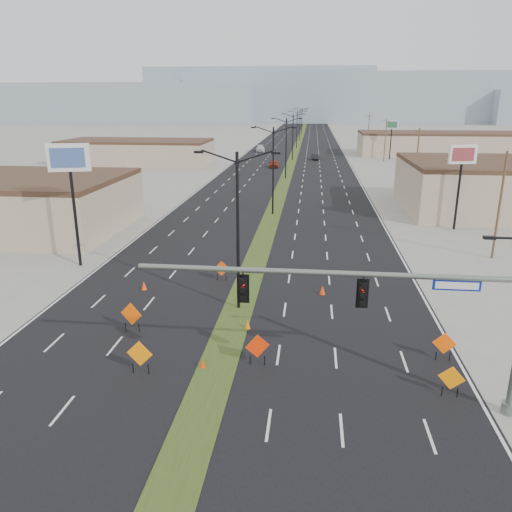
# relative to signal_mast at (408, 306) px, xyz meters

# --- Properties ---
(ground) EXTENTS (600.00, 600.00, 0.00)m
(ground) POSITION_rel_signal_mast_xyz_m (-8.56, -2.00, -4.79)
(ground) COLOR gray
(ground) RESTS_ON ground
(road_surface) EXTENTS (25.00, 400.00, 0.02)m
(road_surface) POSITION_rel_signal_mast_xyz_m (-8.56, 98.00, -4.79)
(road_surface) COLOR black
(road_surface) RESTS_ON ground
(median_strip) EXTENTS (2.00, 400.00, 0.04)m
(median_strip) POSITION_rel_signal_mast_xyz_m (-8.56, 98.00, -4.79)
(median_strip) COLOR #284016
(median_strip) RESTS_ON ground
(building_sw_far) EXTENTS (30.00, 14.00, 4.50)m
(building_sw_far) POSITION_rel_signal_mast_xyz_m (-40.56, 83.00, -2.54)
(building_sw_far) COLOR tan
(building_sw_far) RESTS_ON ground
(building_se_far) EXTENTS (44.00, 16.00, 5.00)m
(building_se_far) POSITION_rel_signal_mast_xyz_m (29.44, 108.00, -2.29)
(building_se_far) COLOR tan
(building_se_far) RESTS_ON ground
(mesa_west) EXTENTS (180.00, 50.00, 22.00)m
(mesa_west) POSITION_rel_signal_mast_xyz_m (-128.56, 278.00, 6.21)
(mesa_west) COLOR #8999AA
(mesa_west) RESTS_ON ground
(mesa_center) EXTENTS (220.00, 50.00, 28.00)m
(mesa_center) POSITION_rel_signal_mast_xyz_m (31.44, 298.00, 9.21)
(mesa_center) COLOR #8999AA
(mesa_center) RESTS_ON ground
(mesa_backdrop) EXTENTS (140.00, 50.00, 32.00)m
(mesa_backdrop) POSITION_rel_signal_mast_xyz_m (-38.56, 318.00, 11.21)
(mesa_backdrop) COLOR #8999AA
(mesa_backdrop) RESTS_ON ground
(signal_mast) EXTENTS (16.30, 0.60, 8.00)m
(signal_mast) POSITION_rel_signal_mast_xyz_m (0.00, 0.00, 0.00)
(signal_mast) COLOR slate
(signal_mast) RESTS_ON ground
(streetlight_0) EXTENTS (5.15, 0.24, 10.02)m
(streetlight_0) POSITION_rel_signal_mast_xyz_m (-8.56, 10.00, 0.63)
(streetlight_0) COLOR black
(streetlight_0) RESTS_ON ground
(streetlight_1) EXTENTS (5.15, 0.24, 10.02)m
(streetlight_1) POSITION_rel_signal_mast_xyz_m (-8.56, 38.00, 0.63)
(streetlight_1) COLOR black
(streetlight_1) RESTS_ON ground
(streetlight_2) EXTENTS (5.15, 0.24, 10.02)m
(streetlight_2) POSITION_rel_signal_mast_xyz_m (-8.56, 66.00, 0.63)
(streetlight_2) COLOR black
(streetlight_2) RESTS_ON ground
(streetlight_3) EXTENTS (5.15, 0.24, 10.02)m
(streetlight_3) POSITION_rel_signal_mast_xyz_m (-8.56, 94.00, 0.63)
(streetlight_3) COLOR black
(streetlight_3) RESTS_ON ground
(streetlight_4) EXTENTS (5.15, 0.24, 10.02)m
(streetlight_4) POSITION_rel_signal_mast_xyz_m (-8.56, 122.00, 0.63)
(streetlight_4) COLOR black
(streetlight_4) RESTS_ON ground
(streetlight_5) EXTENTS (5.15, 0.24, 10.02)m
(streetlight_5) POSITION_rel_signal_mast_xyz_m (-8.56, 150.00, 0.63)
(streetlight_5) COLOR black
(streetlight_5) RESTS_ON ground
(streetlight_6) EXTENTS (5.15, 0.24, 10.02)m
(streetlight_6) POSITION_rel_signal_mast_xyz_m (-8.56, 178.00, 0.63)
(streetlight_6) COLOR black
(streetlight_6) RESTS_ON ground
(utility_pole_0) EXTENTS (1.60, 0.20, 9.00)m
(utility_pole_0) POSITION_rel_signal_mast_xyz_m (11.44, 23.00, -0.12)
(utility_pole_0) COLOR #4C3823
(utility_pole_0) RESTS_ON ground
(utility_pole_1) EXTENTS (1.60, 0.20, 9.00)m
(utility_pole_1) POSITION_rel_signal_mast_xyz_m (11.44, 58.00, -0.12)
(utility_pole_1) COLOR #4C3823
(utility_pole_1) RESTS_ON ground
(utility_pole_2) EXTENTS (1.60, 0.20, 9.00)m
(utility_pole_2) POSITION_rel_signal_mast_xyz_m (11.44, 93.00, -0.12)
(utility_pole_2) COLOR #4C3823
(utility_pole_2) RESTS_ON ground
(utility_pole_3) EXTENTS (1.60, 0.20, 9.00)m
(utility_pole_3) POSITION_rel_signal_mast_xyz_m (11.44, 128.00, -0.12)
(utility_pole_3) COLOR #4C3823
(utility_pole_3) RESTS_ON ground
(car_left) EXTENTS (2.01, 4.39, 1.46)m
(car_left) POSITION_rel_signal_mast_xyz_m (-11.72, 80.63, -4.06)
(car_left) COLOR maroon
(car_left) RESTS_ON ground
(car_mid) EXTENTS (1.83, 4.19, 1.34)m
(car_mid) POSITION_rel_signal_mast_xyz_m (-3.46, 94.90, -4.12)
(car_mid) COLOR black
(car_mid) RESTS_ON ground
(car_far) EXTENTS (2.78, 5.55, 1.55)m
(car_far) POSITION_rel_signal_mast_xyz_m (-17.68, 112.19, -4.02)
(car_far) COLOR silver
(car_far) RESTS_ON ground
(construction_sign_0) EXTENTS (1.34, 0.38, 1.83)m
(construction_sign_0) POSITION_rel_signal_mast_xyz_m (-14.19, 5.82, -3.71)
(construction_sign_0) COLOR #FF5505
(construction_sign_0) RESTS_ON ground
(construction_sign_1) EXTENTS (1.33, 0.17, 1.78)m
(construction_sign_1) POSITION_rel_signal_mast_xyz_m (-12.17, 1.38, -3.74)
(construction_sign_1) COLOR orange
(construction_sign_1) RESTS_ON ground
(construction_sign_2) EXTENTS (1.10, 0.37, 1.52)m
(construction_sign_2) POSITION_rel_signal_mast_xyz_m (-10.56, 14.95, -3.90)
(construction_sign_2) COLOR #D93C04
(construction_sign_2) RESTS_ON ground
(construction_sign_3) EXTENTS (1.20, 0.50, 1.70)m
(construction_sign_3) POSITION_rel_signal_mast_xyz_m (-6.56, 2.88, -3.79)
(construction_sign_3) COLOR red
(construction_sign_3) RESTS_ON ground
(construction_sign_4) EXTENTS (1.12, 0.39, 1.55)m
(construction_sign_4) POSITION_rel_signal_mast_xyz_m (2.45, 1.00, -3.89)
(construction_sign_4) COLOR orange
(construction_sign_4) RESTS_ON ground
(construction_sign_5) EXTENTS (1.18, 0.19, 1.58)m
(construction_sign_5) POSITION_rel_signal_mast_xyz_m (2.94, 4.38, -3.87)
(construction_sign_5) COLOR #FA5005
(construction_sign_5) RESTS_ON ground
(cone_0) EXTENTS (0.35, 0.35, 0.53)m
(cone_0) POSITION_rel_signal_mast_xyz_m (-9.27, 2.25, -4.53)
(cone_0) COLOR #D83904
(cone_0) RESTS_ON ground
(cone_1) EXTENTS (0.44, 0.44, 0.57)m
(cone_1) POSITION_rel_signal_mast_xyz_m (-7.58, 6.97, -4.50)
(cone_1) COLOR orange
(cone_1) RESTS_ON ground
(cone_2) EXTENTS (0.45, 0.45, 0.65)m
(cone_2) POSITION_rel_signal_mast_xyz_m (-3.11, 12.96, -4.47)
(cone_2) COLOR #F03A05
(cone_2) RESTS_ON ground
(cone_3) EXTENTS (0.51, 0.51, 0.64)m
(cone_3) POSITION_rel_signal_mast_xyz_m (-15.70, 12.44, -4.47)
(cone_3) COLOR #FF4205
(cone_3) RESTS_ON ground
(pole_sign_west) EXTENTS (3.16, 1.19, 9.76)m
(pole_sign_west) POSITION_rel_signal_mast_xyz_m (-22.67, 17.23, 3.19)
(pole_sign_west) COLOR black
(pole_sign_west) RESTS_ON ground
(pole_sign_east_near) EXTENTS (2.84, 0.91, 8.66)m
(pole_sign_east_near) POSITION_rel_signal_mast_xyz_m (10.85, 32.93, 2.22)
(pole_sign_east_near) COLOR black
(pole_sign_east_near) RESTS_ON ground
(pole_sign_east_far) EXTENTS (2.71, 1.45, 8.60)m
(pole_sign_east_far) POSITION_rel_signal_mast_xyz_m (13.27, 97.27, 2.17)
(pole_sign_east_far) COLOR black
(pole_sign_east_far) RESTS_ON ground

